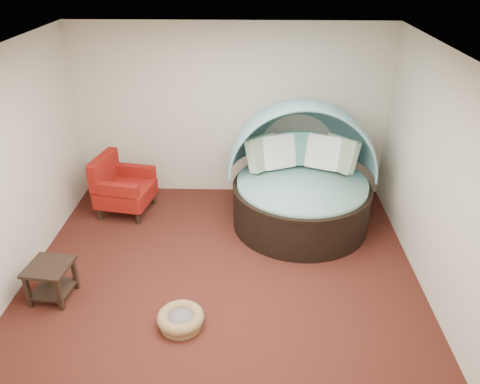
{
  "coord_description": "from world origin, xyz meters",
  "views": [
    {
      "loc": [
        0.38,
        -4.7,
        3.79
      ],
      "look_at": [
        0.21,
        0.6,
        0.96
      ],
      "focal_mm": 35.0,
      "sensor_mm": 36.0,
      "label": 1
    }
  ],
  "objects_px": {
    "red_armchair": "(121,187)",
    "side_table": "(51,277)",
    "canopy_daybed": "(302,169)",
    "pet_basket": "(181,319)"
  },
  "relations": [
    {
      "from": "pet_basket",
      "to": "canopy_daybed",
      "type": "bearing_deg",
      "value": 57.19
    },
    {
      "from": "side_table",
      "to": "canopy_daybed",
      "type": "bearing_deg",
      "value": 31.42
    },
    {
      "from": "red_armchair",
      "to": "side_table",
      "type": "bearing_deg",
      "value": -88.75
    },
    {
      "from": "side_table",
      "to": "red_armchair",
      "type": "bearing_deg",
      "value": 81.2
    },
    {
      "from": "red_armchair",
      "to": "side_table",
      "type": "xyz_separation_m",
      "value": [
        -0.32,
        -2.08,
        -0.13
      ]
    },
    {
      "from": "canopy_daybed",
      "to": "side_table",
      "type": "height_order",
      "value": "canopy_daybed"
    },
    {
      "from": "canopy_daybed",
      "to": "side_table",
      "type": "relative_size",
      "value": 4.03
    },
    {
      "from": "red_armchair",
      "to": "canopy_daybed",
      "type": "bearing_deg",
      "value": 6.03
    },
    {
      "from": "canopy_daybed",
      "to": "red_armchair",
      "type": "bearing_deg",
      "value": 176.01
    },
    {
      "from": "canopy_daybed",
      "to": "pet_basket",
      "type": "relative_size",
      "value": 3.16
    }
  ]
}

